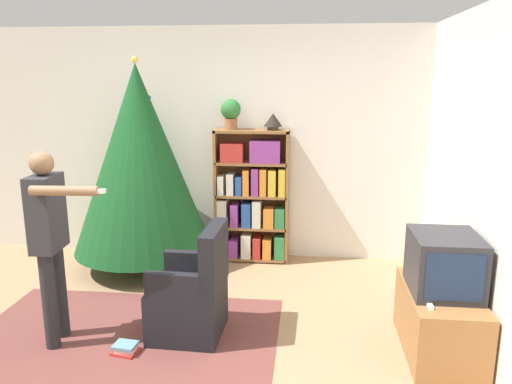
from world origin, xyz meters
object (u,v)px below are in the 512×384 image
object	(u,v)px
christmas_tree	(140,159)
armchair	(192,297)
table_lamp	(273,121)
potted_plant	(231,112)
bookshelf	(253,198)
television	(444,263)
standing_person	(50,233)

from	to	relation	value
christmas_tree	armchair	size ratio (longest dim) A/B	2.46
table_lamp	armchair	bearing A→B (deg)	-106.33
potted_plant	christmas_tree	bearing A→B (deg)	-159.30
bookshelf	television	world-z (taller)	bookshelf
bookshelf	christmas_tree	world-z (taller)	christmas_tree
television	potted_plant	size ratio (longest dim) A/B	1.68
potted_plant	table_lamp	world-z (taller)	potted_plant
christmas_tree	standing_person	bearing A→B (deg)	-95.66
armchair	standing_person	size ratio (longest dim) A/B	0.60
bookshelf	potted_plant	bearing A→B (deg)	178.79
bookshelf	standing_person	size ratio (longest dim) A/B	0.98
television	armchair	world-z (taller)	television
potted_plant	bookshelf	bearing A→B (deg)	-1.21
bookshelf	standing_person	bearing A→B (deg)	-123.78
potted_plant	television	bearing A→B (deg)	-44.10
christmas_tree	table_lamp	xyz separation A→B (m)	(1.38, 0.35, 0.39)
television	standing_person	bearing A→B (deg)	-176.69
armchair	standing_person	distance (m)	1.20
armchair	potted_plant	bearing A→B (deg)	179.94
television	armchair	xyz separation A→B (m)	(-1.92, 0.06, -0.39)
bookshelf	table_lamp	bearing A→B (deg)	1.29
bookshelf	table_lamp	distance (m)	0.90
bookshelf	potted_plant	world-z (taller)	potted_plant
standing_person	potted_plant	world-z (taller)	potted_plant
christmas_tree	armchair	world-z (taller)	christmas_tree
television	table_lamp	distance (m)	2.46
television	potted_plant	distance (m)	2.78
bookshelf	standing_person	xyz separation A→B (m)	(-1.32, -1.98, 0.18)
television	table_lamp	world-z (taller)	table_lamp
standing_person	table_lamp	bearing A→B (deg)	138.72
armchair	standing_person	bearing A→B (deg)	-75.78
armchair	potted_plant	xyz separation A→B (m)	(0.05, 1.75, 1.36)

